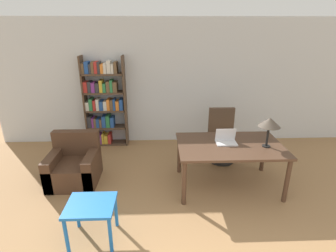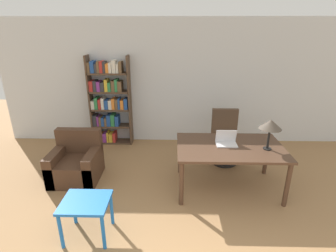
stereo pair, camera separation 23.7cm
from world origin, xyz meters
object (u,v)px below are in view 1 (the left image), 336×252
object	(u,v)px
desk	(230,149)
office_chair	(222,137)
laptop	(226,140)
bookshelf	(103,103)
table_lamp	(270,123)
side_table_blue	(91,210)
armchair	(75,167)

from	to	relation	value
desk	office_chair	xyz separation A→B (m)	(0.11, 0.95, -0.20)
laptop	bookshelf	size ratio (longest dim) A/B	0.17
desk	office_chair	distance (m)	0.97
table_lamp	bookshelf	world-z (taller)	bookshelf
side_table_blue	laptop	bearing A→B (deg)	31.67
side_table_blue	desk	bearing A→B (deg)	29.59
table_lamp	side_table_blue	xyz separation A→B (m)	(-2.50, -1.02, -0.72)
table_lamp	bookshelf	xyz separation A→B (m)	(-2.87, 1.86, -0.18)
laptop	armchair	bearing A→B (deg)	176.12
laptop	armchair	distance (m)	2.58
table_lamp	armchair	size ratio (longest dim) A/B	0.57
laptop	armchair	xyz separation A→B (m)	(-2.52, 0.17, -0.53)
desk	laptop	xyz separation A→B (m)	(-0.05, 0.06, 0.13)
desk	side_table_blue	xyz separation A→B (m)	(-1.96, -1.11, -0.24)
desk	bookshelf	bearing A→B (deg)	142.80
office_chair	armchair	distance (m)	2.78
armchair	table_lamp	bearing A→B (deg)	-6.01
armchair	desk	bearing A→B (deg)	-5.23
desk	laptop	world-z (taller)	laptop
desk	laptop	bearing A→B (deg)	129.02
bookshelf	armchair	bearing A→B (deg)	-99.25
side_table_blue	bookshelf	size ratio (longest dim) A/B	0.29
bookshelf	side_table_blue	bearing A→B (deg)	-82.76
laptop	table_lamp	bearing A→B (deg)	-14.80
desk	armchair	bearing A→B (deg)	174.77
office_chair	bookshelf	bearing A→B (deg)	161.39
table_lamp	side_table_blue	size ratio (longest dim) A/B	0.82
desk	laptop	distance (m)	0.16
table_lamp	armchair	bearing A→B (deg)	173.99
office_chair	side_table_blue	world-z (taller)	office_chair
laptop	table_lamp	distance (m)	0.70
desk	table_lamp	size ratio (longest dim) A/B	3.50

